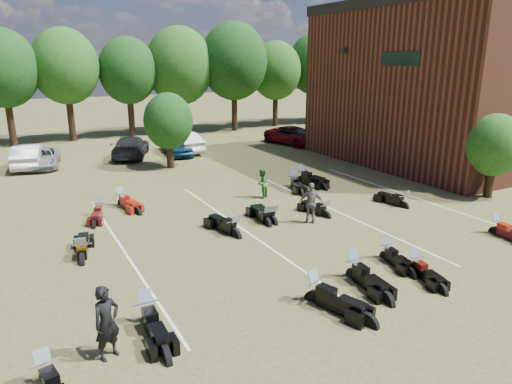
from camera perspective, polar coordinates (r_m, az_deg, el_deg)
ground at (r=18.79m, az=10.66°, el=-5.80°), size 160.00×160.00×0.00m
car_1 at (r=33.92m, az=-26.53°, el=4.05°), size 2.49×5.00×1.58m
car_2 at (r=33.66m, az=-25.22°, el=3.86°), size 2.79×4.84×1.27m
car_3 at (r=34.92m, az=-15.38°, el=5.48°), size 4.03×5.81×1.56m
car_4 at (r=34.90m, az=-9.76°, el=5.70°), size 2.12×4.33×1.42m
car_5 at (r=35.85m, az=-9.26°, el=6.15°), size 2.07×5.00×1.61m
car_6 at (r=39.07m, az=4.70°, el=7.05°), size 3.60×5.76×1.49m
car_7 at (r=39.94m, az=4.14°, el=7.18°), size 3.53×5.11×1.37m
person_black at (r=11.83m, az=-18.15°, el=-15.27°), size 0.81×0.69×1.88m
person_green at (r=23.63m, az=0.74°, el=1.08°), size 0.96×0.92×1.56m
person_grey at (r=20.09m, az=6.93°, el=-1.40°), size 1.13×0.98×1.83m
motorcycle_0 at (r=13.33m, az=-13.40°, el=-15.74°), size 0.81×2.42×1.34m
motorcycle_2 at (r=14.12m, az=7.39°, el=-13.47°), size 1.49×2.60×1.38m
motorcycle_3 at (r=17.37m, az=15.85°, el=-8.05°), size 0.98×2.12×1.14m
motorcycle_4 at (r=15.69m, az=12.06°, el=-10.49°), size 1.01×2.48×1.34m
motorcycle_5 at (r=16.62m, az=19.13°, el=-9.49°), size 1.07×2.10×1.12m
motorcycle_6 at (r=21.45m, az=27.75°, el=-4.65°), size 0.86×2.21×1.20m
motorcycle_8 at (r=17.59m, az=-20.83°, el=-8.21°), size 1.25×2.57×1.37m
motorcycle_9 at (r=18.72m, az=-2.61°, el=-5.61°), size 1.24×2.59×1.38m
motorcycle_10 at (r=20.19m, az=2.19°, el=-3.94°), size 0.75×2.23×1.24m
motorcycle_11 at (r=19.97m, az=1.43°, el=-4.17°), size 0.92×2.35×1.28m
motorcycle_12 at (r=21.19m, az=8.68°, el=-3.13°), size 1.07×2.23×1.20m
motorcycle_13 at (r=23.43m, az=17.92°, el=-1.86°), size 0.98×2.25×1.22m
motorcycle_14 at (r=22.36m, az=-18.92°, el=-2.80°), size 1.32×2.22×1.18m
motorcycle_15 at (r=23.52m, az=-16.41°, el=-1.65°), size 1.23×2.44×1.30m
motorcycle_18 at (r=25.96m, az=4.68°, el=0.64°), size 1.40×2.43×1.29m
motorcycle_19 at (r=26.90m, az=5.78°, el=1.17°), size 1.06×2.57×1.39m
motorcycle_20 at (r=27.16m, az=5.74°, el=1.32°), size 1.27×2.64×1.41m
brick_building at (r=40.08m, az=28.12°, el=12.11°), size 25.40×15.20×10.70m
tree_line at (r=43.58m, az=-15.56°, el=14.84°), size 56.00×6.00×9.79m
young_tree_near_building at (r=26.38m, az=27.67°, el=5.21°), size 2.80×2.80×4.16m
young_tree_midfield at (r=30.54m, az=-10.91°, el=8.69°), size 3.20×3.20×4.70m
parking_lines at (r=19.59m, az=-1.79°, el=-4.56°), size 20.10×14.00×0.01m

